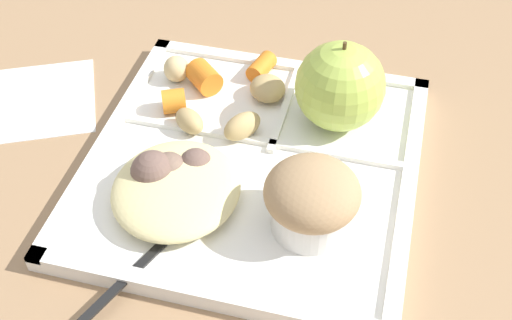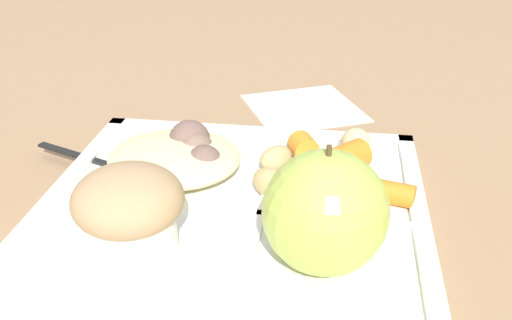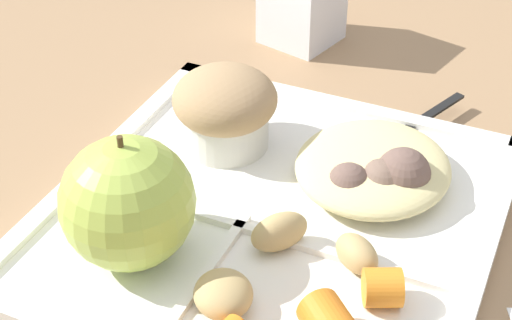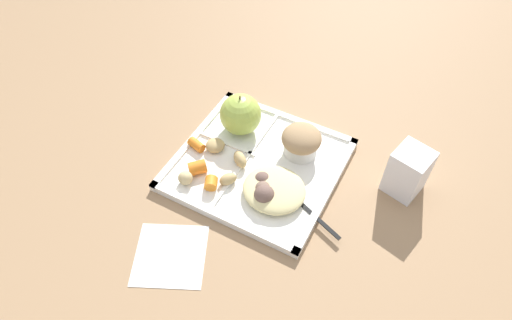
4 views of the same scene
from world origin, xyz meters
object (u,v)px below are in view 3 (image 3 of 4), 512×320
(lunch_tray, at_px, (271,219))
(plastic_fork, at_px, (391,140))
(bran_muffin, at_px, (225,108))
(green_apple, at_px, (128,203))

(lunch_tray, xyz_separation_m, plastic_fork, (0.11, -0.05, 0.01))
(lunch_tray, distance_m, bran_muffin, 0.10)
(bran_muffin, distance_m, plastic_fork, 0.13)
(lunch_tray, height_order, bran_muffin, bran_muffin)
(green_apple, distance_m, plastic_fork, 0.22)
(lunch_tray, relative_size, green_apple, 3.37)
(bran_muffin, bearing_deg, green_apple, 180.00)
(lunch_tray, xyz_separation_m, bran_muffin, (0.06, 0.06, 0.04))
(lunch_tray, distance_m, green_apple, 0.11)
(green_apple, bearing_deg, plastic_fork, -30.88)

